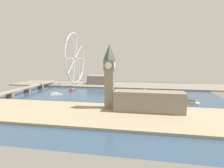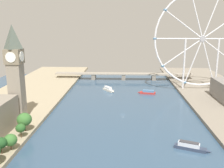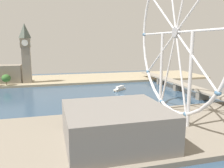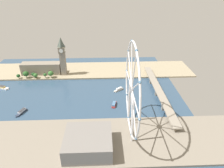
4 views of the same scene
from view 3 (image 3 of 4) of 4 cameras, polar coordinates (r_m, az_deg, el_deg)
ground_plane at (r=258.70m, az=-16.21°, el=-3.47°), size 399.75×399.75×0.00m
riverbank_left at (r=371.10m, az=-15.94°, el=0.92°), size 90.00×520.00×3.00m
riverbank_right at (r=148.90m, az=-16.95°, el=-13.32°), size 90.00×520.00×3.00m
clock_tower at (r=343.94m, az=-20.34°, el=7.27°), size 13.84×13.84×81.13m
ferris_wheel at (r=177.78m, az=15.42°, el=11.93°), size 122.50×3.20×123.78m
riverside_hall at (r=135.27m, az=0.86°, el=-9.92°), size 53.08×56.80×20.62m
river_bridge at (r=299.04m, az=16.05°, el=-0.02°), size 211.75×13.35×10.39m
tour_boat_2 at (r=239.50m, az=2.67°, el=-3.66°), size 22.69×9.08×4.78m
tour_boat_3 at (r=288.74m, az=1.80°, el=-1.17°), size 16.82×20.54×5.53m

